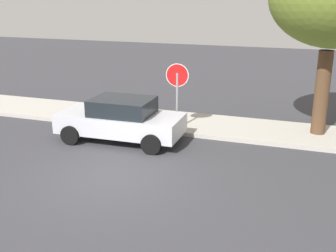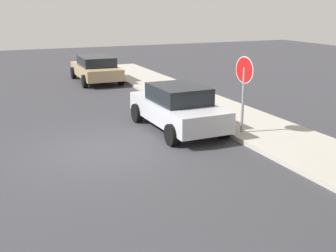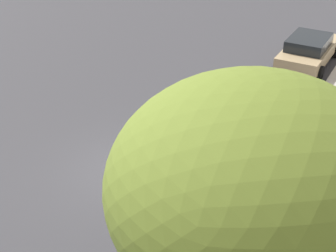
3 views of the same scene
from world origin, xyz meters
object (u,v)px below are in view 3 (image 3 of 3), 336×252
object	(u,v)px
street_tree_near_corner	(253,189)
stop_sign	(264,167)
parked_car_tan	(309,50)
parked_car_silver	(229,155)

from	to	relation	value
street_tree_near_corner	stop_sign	bearing A→B (deg)	-165.91
stop_sign	parked_car_tan	bearing A→B (deg)	-171.65
stop_sign	street_tree_near_corner	world-z (taller)	street_tree_near_corner
parked_car_silver	street_tree_near_corner	size ratio (longest dim) A/B	0.66
parked_car_tan	stop_sign	bearing A→B (deg)	8.35
stop_sign	parked_car_tan	size ratio (longest dim) A/B	0.56
stop_sign	street_tree_near_corner	bearing A→B (deg)	14.09
stop_sign	street_tree_near_corner	size ratio (longest dim) A/B	0.39
parked_car_silver	parked_car_tan	xyz separation A→B (m)	(-9.81, -0.16, -0.03)
parked_car_tan	parked_car_silver	bearing A→B (deg)	0.96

